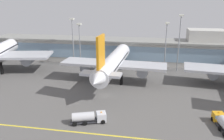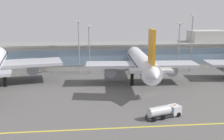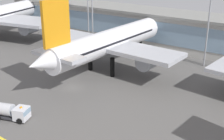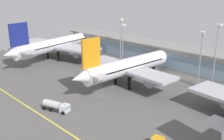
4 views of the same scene
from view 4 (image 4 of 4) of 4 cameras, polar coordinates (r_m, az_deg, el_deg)
ground_plane at (r=88.50m, az=-2.58°, el=-5.58°), size 180.00×180.00×0.00m
taxiway_centreline_stripe at (r=76.91m, az=-14.94°, el=-9.98°), size 144.00×0.50×0.01m
terminal_building at (r=116.49m, az=13.55°, el=2.83°), size 129.75×14.00×16.29m
airliner_near_left at (r=134.82m, az=-11.95°, el=5.62°), size 47.55×62.10×20.77m
airliner_near_right at (r=94.89m, az=3.54°, el=0.76°), size 39.15×48.69×20.05m
fuel_tanker_truck at (r=78.92m, az=-12.16°, el=-7.81°), size 9.34×5.39×2.90m
apron_light_mast_west at (r=121.81m, az=1.93°, el=7.90°), size 1.80×1.80×21.39m
apron_light_mast_centre at (r=94.13m, az=22.09°, el=4.50°), size 1.80×1.80×23.78m
apron_light_mast_east at (r=117.03m, az=2.42°, el=6.98°), size 1.80×1.80×19.58m
apron_light_mast_far_east at (r=96.72m, az=19.13°, el=4.07°), size 1.80×1.80×20.61m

